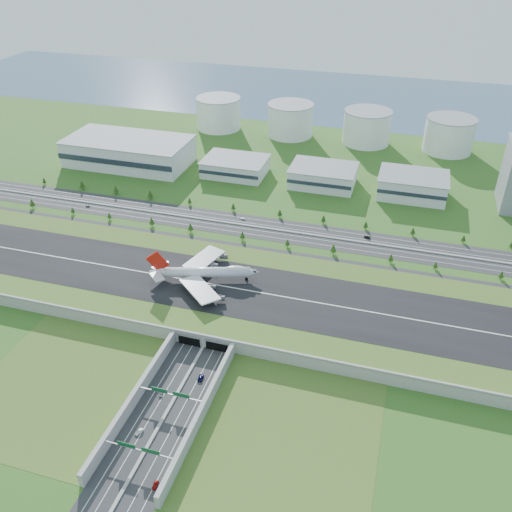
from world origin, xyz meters
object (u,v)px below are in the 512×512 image
(fuel_tank_a, at_px, (219,113))
(car_2, at_px, (201,378))
(car_7, at_px, (242,218))
(car_5, at_px, (367,237))
(boeing_747, at_px, (204,272))
(car_0, at_px, (161,394))
(car_1, at_px, (139,432))
(car_3, at_px, (155,485))
(car_4, at_px, (88,206))

(fuel_tank_a, xyz_separation_m, car_2, (127.82, -384.06, -16.60))
(fuel_tank_a, xyz_separation_m, car_7, (94.35, -205.65, -16.71))
(car_7, bearing_deg, car_5, 103.35)
(boeing_747, xyz_separation_m, car_0, (11.49, -93.98, -13.53))
(fuel_tank_a, relative_size, car_5, 9.76)
(boeing_747, distance_m, car_7, 102.21)
(car_0, distance_m, car_1, 25.51)
(car_3, relative_size, car_7, 1.08)
(car_2, relative_size, car_7, 1.22)
(car_1, distance_m, car_5, 234.49)
(car_5, bearing_deg, car_3, 9.03)
(car_0, xyz_separation_m, car_4, (-151.61, 178.88, -0.09))
(fuel_tank_a, bearing_deg, boeing_747, -71.83)
(boeing_747, xyz_separation_m, car_7, (-6.33, 101.10, -13.62))
(car_2, bearing_deg, car_3, 88.80)
(car_1, height_order, car_7, car_1)
(car_4, distance_m, car_7, 134.77)
(car_0, xyz_separation_m, car_5, (84.19, 193.47, 0.08))
(boeing_747, distance_m, car_4, 164.40)
(car_1, distance_m, car_2, 44.89)
(car_0, relative_size, car_2, 0.80)
(car_0, height_order, car_4, car_0)
(fuel_tank_a, height_order, car_4, fuel_tank_a)
(fuel_tank_a, xyz_separation_m, car_0, (112.16, -400.73, -16.62))
(car_1, height_order, car_5, car_5)
(fuel_tank_a, relative_size, boeing_747, 0.70)
(car_5, bearing_deg, car_2, 2.56)
(car_4, bearing_deg, car_5, -89.63)
(fuel_tank_a, distance_m, car_7, 226.88)
(car_7, bearing_deg, boeing_747, 17.84)
(fuel_tank_a, distance_m, car_4, 225.95)
(car_1, bearing_deg, car_7, 116.39)
(car_1, distance_m, car_4, 254.66)
(boeing_747, bearing_deg, fuel_tank_a, 91.39)
(car_4, height_order, car_7, car_4)
(car_1, bearing_deg, boeing_747, 117.33)
(boeing_747, bearing_deg, car_0, -99.81)
(fuel_tank_a, distance_m, car_3, 469.64)
(boeing_747, height_order, car_4, boeing_747)
(car_0, relative_size, car_4, 1.14)
(fuel_tank_a, bearing_deg, car_4, -100.08)
(car_2, bearing_deg, car_0, 41.54)
(fuel_tank_a, bearing_deg, car_1, -75.22)
(car_1, bearing_deg, car_2, 91.70)
(car_0, relative_size, car_5, 0.87)
(car_5, distance_m, car_7, 102.02)
(car_2, relative_size, car_3, 1.13)
(car_0, bearing_deg, car_5, 51.28)
(car_4, xyz_separation_m, car_7, (133.80, 16.20, -0.00))
(fuel_tank_a, relative_size, car_3, 10.03)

